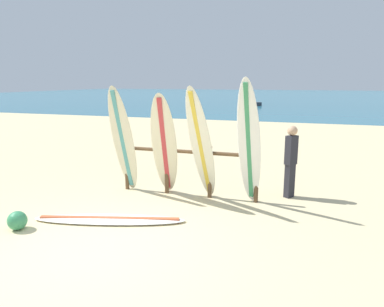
{
  "coord_description": "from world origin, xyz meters",
  "views": [
    {
      "loc": [
        2.9,
        -4.21,
        2.51
      ],
      "look_at": [
        0.49,
        3.21,
        0.89
      ],
      "focal_mm": 32.94,
      "sensor_mm": 36.0,
      "label": 1
    }
  ],
  "objects_px": {
    "surfboard_rack": "(188,164)",
    "surfboard_leaning_center_left": "(201,145)",
    "surfboard_leaning_left": "(164,146)",
    "beach_ball": "(17,221)",
    "surfboard_leaning_center": "(249,143)",
    "small_boat_offshore": "(249,103)",
    "surfboard_leaning_far_left": "(123,140)",
    "surfboard_lying_on_sand": "(109,219)",
    "beachgoer_standing": "(291,158)"
  },
  "relations": [
    {
      "from": "surfboard_lying_on_sand",
      "to": "small_boat_offshore",
      "type": "distance_m",
      "value": 31.79
    },
    {
      "from": "surfboard_rack",
      "to": "surfboard_leaning_center_left",
      "type": "distance_m",
      "value": 0.75
    },
    {
      "from": "surfboard_rack",
      "to": "small_boat_offshore",
      "type": "height_order",
      "value": "surfboard_rack"
    },
    {
      "from": "surfboard_leaning_left",
      "to": "surfboard_leaning_center",
      "type": "xyz_separation_m",
      "value": [
        1.8,
        -0.0,
        0.15
      ]
    },
    {
      "from": "surfboard_leaning_far_left",
      "to": "surfboard_rack",
      "type": "bearing_deg",
      "value": 10.26
    },
    {
      "from": "surfboard_leaning_center",
      "to": "small_boat_offshore",
      "type": "distance_m",
      "value": 30.5
    },
    {
      "from": "surfboard_leaning_center_left",
      "to": "small_boat_offshore",
      "type": "relative_size",
      "value": 0.93
    },
    {
      "from": "surfboard_rack",
      "to": "surfboard_lying_on_sand",
      "type": "height_order",
      "value": "surfboard_rack"
    },
    {
      "from": "surfboard_rack",
      "to": "surfboard_leaning_left",
      "type": "relative_size",
      "value": 1.36
    },
    {
      "from": "surfboard_leaning_center",
      "to": "beachgoer_standing",
      "type": "distance_m",
      "value": 1.22
    },
    {
      "from": "surfboard_leaning_center_left",
      "to": "beachgoer_standing",
      "type": "xyz_separation_m",
      "value": [
        1.74,
        0.93,
        -0.35
      ]
    },
    {
      "from": "surfboard_rack",
      "to": "surfboard_leaning_center_left",
      "type": "bearing_deg",
      "value": -42.11
    },
    {
      "from": "surfboard_leaning_far_left",
      "to": "small_boat_offshore",
      "type": "height_order",
      "value": "surfboard_leaning_far_left"
    },
    {
      "from": "surfboard_leaning_left",
      "to": "beach_ball",
      "type": "relative_size",
      "value": 7.03
    },
    {
      "from": "surfboard_leaning_far_left",
      "to": "surfboard_leaning_center_left",
      "type": "relative_size",
      "value": 0.99
    },
    {
      "from": "small_boat_offshore",
      "to": "beach_ball",
      "type": "bearing_deg",
      "value": -88.04
    },
    {
      "from": "surfboard_leaning_center_left",
      "to": "beachgoer_standing",
      "type": "height_order",
      "value": "surfboard_leaning_center_left"
    },
    {
      "from": "surfboard_leaning_far_left",
      "to": "small_boat_offshore",
      "type": "bearing_deg",
      "value": 93.55
    },
    {
      "from": "surfboard_rack",
      "to": "surfboard_lying_on_sand",
      "type": "relative_size",
      "value": 1.11
    },
    {
      "from": "surfboard_leaning_left",
      "to": "surfboard_leaning_far_left",
      "type": "bearing_deg",
      "value": 179.06
    },
    {
      "from": "surfboard_lying_on_sand",
      "to": "surfboard_leaning_center_left",
      "type": "bearing_deg",
      "value": 48.81
    },
    {
      "from": "surfboard_rack",
      "to": "surfboard_lying_on_sand",
      "type": "xyz_separation_m",
      "value": [
        -0.88,
        -1.85,
        -0.68
      ]
    },
    {
      "from": "surfboard_leaning_center",
      "to": "surfboard_lying_on_sand",
      "type": "height_order",
      "value": "surfboard_leaning_center"
    },
    {
      "from": "surfboard_leaning_center_left",
      "to": "surfboard_leaning_center",
      "type": "height_order",
      "value": "surfboard_leaning_center"
    },
    {
      "from": "surfboard_rack",
      "to": "surfboard_leaning_center",
      "type": "distance_m",
      "value": 1.51
    },
    {
      "from": "surfboard_leaning_center_left",
      "to": "small_boat_offshore",
      "type": "distance_m",
      "value": 30.46
    },
    {
      "from": "beachgoer_standing",
      "to": "small_boat_offshore",
      "type": "distance_m",
      "value": 29.79
    },
    {
      "from": "surfboard_leaning_far_left",
      "to": "beach_ball",
      "type": "bearing_deg",
      "value": -107.37
    },
    {
      "from": "surfboard_lying_on_sand",
      "to": "beachgoer_standing",
      "type": "relative_size",
      "value": 1.78
    },
    {
      "from": "small_boat_offshore",
      "to": "beach_ball",
      "type": "relative_size",
      "value": 8.01
    },
    {
      "from": "surfboard_rack",
      "to": "surfboard_leaning_center",
      "type": "xyz_separation_m",
      "value": [
        1.37,
        -0.28,
        0.58
      ]
    },
    {
      "from": "surfboard_rack",
      "to": "small_boat_offshore",
      "type": "xyz_separation_m",
      "value": [
        -3.3,
        29.84,
        -0.46
      ]
    },
    {
      "from": "surfboard_lying_on_sand",
      "to": "beach_ball",
      "type": "distance_m",
      "value": 1.54
    },
    {
      "from": "surfboard_leaning_left",
      "to": "beachgoer_standing",
      "type": "xyz_separation_m",
      "value": [
        2.58,
        0.83,
        -0.28
      ]
    },
    {
      "from": "surfboard_leaning_left",
      "to": "surfboard_lying_on_sand",
      "type": "xyz_separation_m",
      "value": [
        -0.45,
        -1.58,
        -1.11
      ]
    },
    {
      "from": "surfboard_leaning_left",
      "to": "surfboard_leaning_center",
      "type": "distance_m",
      "value": 1.81
    },
    {
      "from": "surfboard_leaning_far_left",
      "to": "small_boat_offshore",
      "type": "relative_size",
      "value": 0.93
    },
    {
      "from": "surfboard_leaning_left",
      "to": "surfboard_leaning_center",
      "type": "height_order",
      "value": "surfboard_leaning_center"
    },
    {
      "from": "surfboard_leaning_center",
      "to": "beach_ball",
      "type": "relative_size",
      "value": 7.95
    },
    {
      "from": "beachgoer_standing",
      "to": "small_boat_offshore",
      "type": "height_order",
      "value": "beachgoer_standing"
    },
    {
      "from": "surfboard_leaning_center_left",
      "to": "beach_ball",
      "type": "relative_size",
      "value": 7.46
    },
    {
      "from": "surfboard_rack",
      "to": "beach_ball",
      "type": "distance_m",
      "value": 3.49
    },
    {
      "from": "surfboard_leaning_center_left",
      "to": "small_boat_offshore",
      "type": "xyz_separation_m",
      "value": [
        -3.71,
        30.22,
        -0.96
      ]
    },
    {
      "from": "surfboard_rack",
      "to": "surfboard_leaning_far_left",
      "type": "height_order",
      "value": "surfboard_leaning_far_left"
    },
    {
      "from": "surfboard_leaning_far_left",
      "to": "surfboard_leaning_center_left",
      "type": "distance_m",
      "value": 1.85
    },
    {
      "from": "surfboard_lying_on_sand",
      "to": "beachgoer_standing",
      "type": "xyz_separation_m",
      "value": [
        3.03,
        2.41,
        0.83
      ]
    },
    {
      "from": "surfboard_lying_on_sand",
      "to": "beachgoer_standing",
      "type": "bearing_deg",
      "value": 38.5
    },
    {
      "from": "surfboard_leaning_far_left",
      "to": "beachgoer_standing",
      "type": "bearing_deg",
      "value": 12.85
    },
    {
      "from": "small_boat_offshore",
      "to": "surfboard_rack",
      "type": "bearing_deg",
      "value": -83.7
    },
    {
      "from": "small_boat_offshore",
      "to": "surfboard_leaning_left",
      "type": "bearing_deg",
      "value": -84.57
    }
  ]
}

